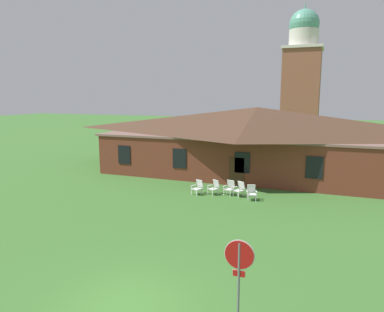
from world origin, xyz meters
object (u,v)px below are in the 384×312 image
at_px(lawn_chair_left_end, 230,187).
at_px(stop_sign, 239,269).
at_px(lawn_chair_middle, 240,189).
at_px(lawn_chair_by_porch, 198,187).
at_px(lawn_chair_right_end, 251,192).
at_px(lawn_chair_near_door, 214,187).

bearing_deg(lawn_chair_left_end, stop_sign, -74.08).
xyz_separation_m(lawn_chair_left_end, lawn_chair_middle, (0.69, -0.10, 0.00)).
height_order(lawn_chair_by_porch, lawn_chair_left_end, same).
distance_m(stop_sign, lawn_chair_by_porch, 14.28).
bearing_deg(lawn_chair_middle, lawn_chair_right_end, -32.86).
height_order(lawn_chair_near_door, lawn_chair_middle, same).
distance_m(lawn_chair_near_door, lawn_chair_left_end, 1.01).
relative_size(stop_sign, lawn_chair_right_end, 2.90).
xyz_separation_m(lawn_chair_by_porch, lawn_chair_right_end, (3.59, -0.03, 0.00)).
height_order(lawn_chair_by_porch, lawn_chair_right_end, same).
bearing_deg(lawn_chair_by_porch, lawn_chair_left_end, 18.16).
relative_size(lawn_chair_near_door, lawn_chair_middle, 1.00).
height_order(lawn_chair_by_porch, lawn_chair_middle, same).
height_order(lawn_chair_by_porch, lawn_chair_near_door, same).
xyz_separation_m(lawn_chair_by_porch, lawn_chair_near_door, (1.02, 0.38, 0.00)).
relative_size(lawn_chair_left_end, lawn_chair_middle, 1.00).
xyz_separation_m(stop_sign, lawn_chair_middle, (-3.19, 13.49, -1.47)).
height_order(lawn_chair_near_door, lawn_chair_right_end, same).
xyz_separation_m(stop_sign, lawn_chair_right_end, (-2.28, 12.90, -1.47)).
bearing_deg(lawn_chair_left_end, lawn_chair_middle, -8.22).
bearing_deg(lawn_chair_middle, lawn_chair_left_end, 171.78).
bearing_deg(stop_sign, lawn_chair_left_end, 105.92).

